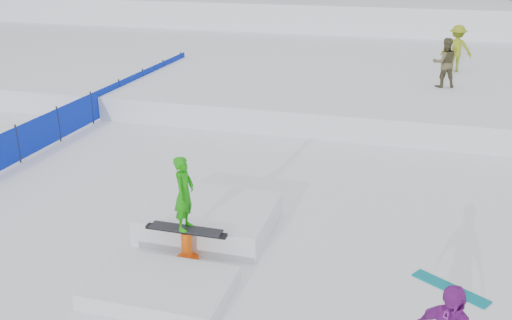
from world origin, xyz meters
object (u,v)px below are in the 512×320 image
(walker_olive, at_px, (444,63))
(jib_rail_feature, at_px, (198,232))
(walker_ygreen, at_px, (457,48))
(safety_fence, at_px, (92,108))

(walker_olive, relative_size, jib_rail_feature, 0.40)
(walker_olive, bearing_deg, walker_ygreen, -117.57)
(walker_ygreen, bearing_deg, safety_fence, 36.57)
(jib_rail_feature, bearing_deg, safety_fence, 133.39)
(safety_fence, height_order, walker_olive, walker_olive)
(walker_ygreen, height_order, jib_rail_feature, walker_ygreen)
(walker_olive, bearing_deg, safety_fence, 7.21)
(safety_fence, distance_m, walker_olive, 12.42)
(walker_olive, bearing_deg, jib_rail_feature, 50.58)
(safety_fence, bearing_deg, jib_rail_feature, -46.61)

